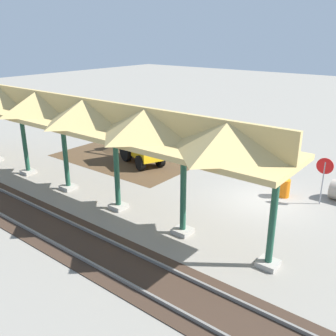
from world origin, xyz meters
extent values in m
plane|color=gray|center=(0.00, 0.00, 0.00)|extent=(120.00, 120.00, 0.00)
cube|color=#4C3823|center=(9.79, -1.17, 0.00)|extent=(8.98, 7.00, 0.01)
cube|color=#9E998E|center=(-2.43, 5.00, 0.10)|extent=(0.70, 0.70, 0.20)
cylinder|color=#1E4C38|center=(-2.43, 5.00, 1.80)|extent=(0.24, 0.24, 3.60)
cube|color=#9E998E|center=(1.24, 5.00, 0.10)|extent=(0.70, 0.70, 0.20)
cylinder|color=#1E4C38|center=(1.24, 5.00, 1.80)|extent=(0.24, 0.24, 3.60)
cube|color=#9E998E|center=(4.91, 5.00, 0.10)|extent=(0.70, 0.70, 0.20)
cylinder|color=#1E4C38|center=(4.91, 5.00, 1.80)|extent=(0.24, 0.24, 3.60)
cube|color=#9E998E|center=(8.58, 5.00, 0.10)|extent=(0.70, 0.70, 0.20)
cylinder|color=#1E4C38|center=(8.58, 5.00, 1.80)|extent=(0.24, 0.24, 3.60)
cube|color=#9E998E|center=(12.24, 5.00, 0.10)|extent=(0.70, 0.70, 0.20)
cylinder|color=#1E4C38|center=(12.24, 5.00, 1.80)|extent=(0.24, 0.24, 3.60)
cube|color=tan|center=(8.58, 5.00, 3.70)|extent=(23.20, 3.20, 0.20)
cube|color=tan|center=(8.58, 5.00, 4.35)|extent=(23.20, 0.20, 1.10)
pyramid|color=tan|center=(-0.59, 5.00, 4.35)|extent=(3.30, 3.20, 1.10)
pyramid|color=tan|center=(3.07, 5.00, 4.35)|extent=(3.30, 3.20, 1.10)
pyramid|color=tan|center=(6.74, 5.00, 4.35)|extent=(3.30, 3.20, 1.10)
pyramid|color=tan|center=(10.41, 5.00, 4.35)|extent=(3.30, 3.20, 1.10)
pyramid|color=tan|center=(14.08, 5.00, 4.35)|extent=(3.30, 3.20, 1.10)
cube|color=slate|center=(0.00, 7.35, 0.07)|extent=(60.00, 0.08, 0.15)
cube|color=slate|center=(0.00, 8.78, 0.07)|extent=(60.00, 0.08, 0.15)
cube|color=#38281E|center=(0.00, 8.06, 0.01)|extent=(60.00, 2.58, 0.03)
cylinder|color=gray|center=(-2.22, -1.24, 1.05)|extent=(0.06, 0.06, 2.09)
cylinder|color=red|center=(-2.22, -1.24, 1.90)|extent=(0.76, 0.07, 0.76)
cube|color=#EAB214|center=(8.30, -0.43, 0.97)|extent=(3.45, 2.44, 0.90)
cube|color=#1E262D|center=(8.48, -0.51, 2.12)|extent=(1.65, 1.58, 1.40)
cube|color=#EAB214|center=(7.36, -0.03, 1.67)|extent=(1.49, 1.45, 0.50)
cylinder|color=black|center=(8.91, -1.46, 0.70)|extent=(1.41, 0.82, 1.40)
cylinder|color=black|center=(9.46, -0.14, 0.70)|extent=(1.41, 0.82, 1.40)
cylinder|color=black|center=(7.04, -0.60, 0.45)|extent=(0.95, 0.63, 0.90)
cylinder|color=black|center=(7.55, 0.59, 0.45)|extent=(0.95, 0.63, 0.90)
cylinder|color=#EAB214|center=(10.20, -1.23, 2.08)|extent=(1.05, 0.58, 1.41)
cylinder|color=#EAB214|center=(11.01, -1.57, 2.00)|extent=(0.97, 0.53, 1.55)
cube|color=#47474C|center=(11.40, -1.74, 1.26)|extent=(0.86, 0.97, 0.40)
cone|color=#4C3823|center=(11.28, -1.91, 0.00)|extent=(6.38, 6.38, 1.28)
cylinder|color=black|center=(-2.37, -2.32, 0.48)|extent=(0.03, 0.62, 0.62)
cylinder|color=orange|center=(-0.54, -1.00, 0.45)|extent=(0.56, 0.56, 0.90)
camera|label=1|loc=(-6.56, 15.81, 7.62)|focal=40.00mm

